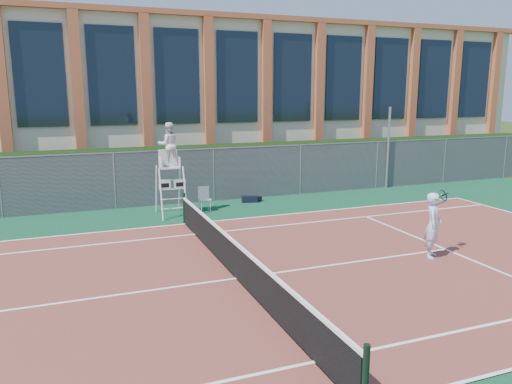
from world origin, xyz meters
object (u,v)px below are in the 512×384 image
object	(u,v)px
plastic_chair	(204,196)
tennis_player	(433,225)
steel_pole	(388,148)
umpire_chair	(169,147)

from	to	relation	value
plastic_chair	tennis_player	size ratio (longest dim) A/B	0.51
steel_pole	plastic_chair	size ratio (longest dim) A/B	4.12
steel_pole	umpire_chair	distance (m)	10.84
umpire_chair	tennis_player	xyz separation A→B (m)	(5.74, -7.43, -1.60)
plastic_chair	tennis_player	xyz separation A→B (m)	(4.38, -7.68, 0.38)
umpire_chair	tennis_player	distance (m)	9.52
steel_pole	tennis_player	xyz separation A→B (m)	(-4.96, -9.08, -0.97)
steel_pole	tennis_player	distance (m)	10.39
steel_pole	plastic_chair	world-z (taller)	steel_pole
plastic_chair	steel_pole	bearing A→B (deg)	8.51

